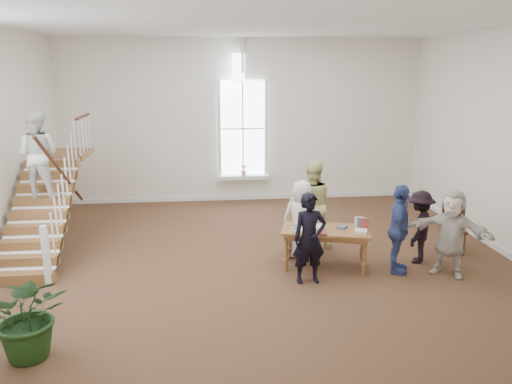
{
  "coord_description": "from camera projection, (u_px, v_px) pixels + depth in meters",
  "views": [
    {
      "loc": [
        -1.05,
        -9.4,
        3.78
      ],
      "look_at": [
        -0.05,
        0.4,
        1.26
      ],
      "focal_mm": 35.0,
      "sensor_mm": 36.0,
      "label": 1
    }
  ],
  "objects": [
    {
      "name": "ground",
      "position": [
        260.0,
        257.0,
        10.1
      ],
      "size": [
        10.0,
        10.0,
        0.0
      ],
      "primitive_type": "plane",
      "color": "#49301C",
      "rests_on": "ground"
    },
    {
      "name": "room_shell",
      "position": [
        243.0,
        187.0,
        14.23
      ],
      "size": [
        10.49,
        10.0,
        10.0
      ],
      "color": "white",
      "rests_on": "ground"
    },
    {
      "name": "staircase",
      "position": [
        41.0,
        176.0,
        9.99
      ],
      "size": [
        1.1,
        4.1,
        2.92
      ],
      "color": "brown",
      "rests_on": "ground"
    },
    {
      "name": "library_table",
      "position": [
        325.0,
        233.0,
        9.45
      ],
      "size": [
        1.79,
        1.2,
        0.83
      ],
      "rotation": [
        0.0,
        0.0,
        -0.25
      ],
      "color": "brown",
      "rests_on": "ground"
    },
    {
      "name": "police_officer",
      "position": [
        309.0,
        239.0,
        8.74
      ],
      "size": [
        0.63,
        0.45,
        1.64
      ],
      "primitive_type": "imported",
      "rotation": [
        0.0,
        0.0,
        0.1
      ],
      "color": "black",
      "rests_on": "ground"
    },
    {
      "name": "elderly_woman",
      "position": [
        301.0,
        219.0,
        9.97
      ],
      "size": [
        0.87,
        0.68,
        1.57
      ],
      "primitive_type": "imported",
      "rotation": [
        0.0,
        0.0,
        2.88
      ],
      "color": "silver",
      "rests_on": "ground"
    },
    {
      "name": "person_yellow",
      "position": [
        311.0,
        204.0,
        10.44
      ],
      "size": [
        0.92,
        0.73,
        1.88
      ],
      "primitive_type": "imported",
      "rotation": [
        0.0,
        0.0,
        3.12
      ],
      "color": "#E1DF8D",
      "rests_on": "ground"
    },
    {
      "name": "woman_cluster_a",
      "position": [
        399.0,
        229.0,
        9.16
      ],
      "size": [
        0.76,
        1.07,
        1.68
      ],
      "primitive_type": "imported",
      "rotation": [
        0.0,
        0.0,
        1.17
      ],
      "color": "#354681",
      "rests_on": "ground"
    },
    {
      "name": "woman_cluster_b",
      "position": [
        419.0,
        227.0,
        9.69
      ],
      "size": [
        0.96,
        1.07,
        1.44
      ],
      "primitive_type": "imported",
      "rotation": [
        0.0,
        0.0,
        4.12
      ],
      "color": "black",
      "rests_on": "ground"
    },
    {
      "name": "woman_cluster_c",
      "position": [
        451.0,
        233.0,
        9.07
      ],
      "size": [
        1.5,
        1.29,
        1.63
      ],
      "primitive_type": "imported",
      "rotation": [
        0.0,
        0.0,
        5.64
      ],
      "color": "silver",
      "rests_on": "ground"
    },
    {
      "name": "floor_plant",
      "position": [
        29.0,
        315.0,
        6.51
      ],
      "size": [
        1.16,
        1.03,
        1.21
      ],
      "primitive_type": "imported",
      "rotation": [
        0.0,
        0.0,
        0.08
      ],
      "color": "black",
      "rests_on": "ground"
    },
    {
      "name": "side_chair",
      "position": [
        454.0,
        223.0,
        10.31
      ],
      "size": [
        0.57,
        0.57,
        1.06
      ],
      "rotation": [
        0.0,
        0.0,
        -0.28
      ],
      "color": "#3A1F10",
      "rests_on": "ground"
    }
  ]
}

